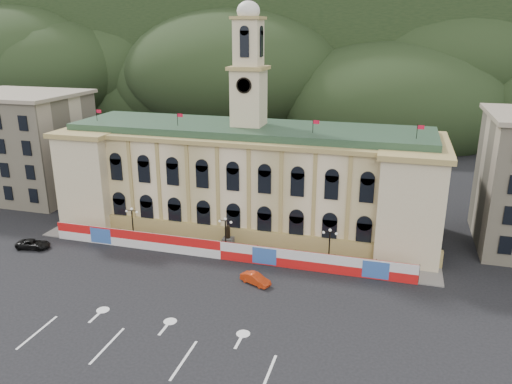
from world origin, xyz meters
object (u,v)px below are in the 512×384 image
(statue, at_px, (228,242))
(black_suv, at_px, (33,244))
(red_sedan, at_px, (255,279))
(lamp_center, at_px, (226,232))

(statue, relative_size, black_suv, 0.76)
(red_sedan, bearing_deg, statue, 61.00)
(statue, distance_m, red_sedan, 10.39)
(lamp_center, relative_size, red_sedan, 1.26)
(red_sedan, bearing_deg, lamp_center, 64.63)
(red_sedan, bearing_deg, black_suv, 111.52)
(statue, bearing_deg, black_suv, -164.91)
(statue, distance_m, black_suv, 27.15)
(black_suv, bearing_deg, statue, -84.00)
(black_suv, bearing_deg, lamp_center, -86.06)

